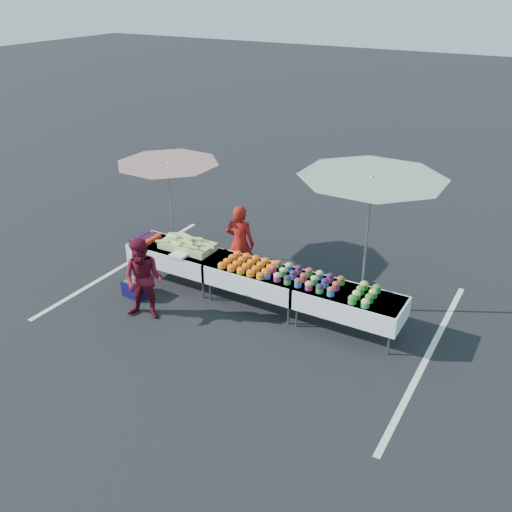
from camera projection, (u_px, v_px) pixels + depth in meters
The scene contains 17 objects.
ground at pixel (256, 304), 10.60m from camera, with size 80.00×80.00×0.00m, color black.
stripe_left at pixel (125, 265), 12.03m from camera, with size 0.10×5.00×0.00m, color silver.
stripe_right at pixel (428, 355), 9.17m from camera, with size 0.10×5.00×0.00m, color silver.
table_left at pixel (176, 255), 11.15m from camera, with size 1.86×0.81×0.75m.
table_center at pixel (256, 277), 10.34m from camera, with size 1.86×0.81×0.75m.
table_right at pixel (349, 302), 9.54m from camera, with size 1.86×0.81×0.75m.
berry_punnets at pixel (145, 239), 11.33m from camera, with size 0.40×0.54×0.08m.
corn_pile at pixel (187, 245), 10.96m from camera, with size 1.16×0.57×0.26m.
plastic_bags at pixel (179, 255), 10.70m from camera, with size 0.30×0.25×0.05m, color white.
carrot_bowls at pixel (249, 264), 10.31m from camera, with size 0.95×0.69×0.11m.
potato_cups at pixel (304, 277), 9.81m from camera, with size 1.34×0.58×0.16m.
bean_baskets at pixel (365, 294), 9.31m from camera, with size 0.36×0.68×0.15m.
vendor at pixel (240, 243), 11.12m from camera, with size 0.58×0.38×1.59m, color maroon.
customer at pixel (143, 280), 9.89m from camera, with size 0.73×0.57×1.50m, color maroon.
umbrella_left at pixel (168, 171), 11.48m from camera, with size 2.72×2.72×2.14m.
umbrella_right at pixel (371, 189), 9.42m from camera, with size 3.28×3.28×2.56m.
storage_bin at pixel (137, 288), 10.82m from camera, with size 0.50×0.38×0.31m.
Camera 1 is at (4.54, -7.89, 5.51)m, focal length 40.00 mm.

